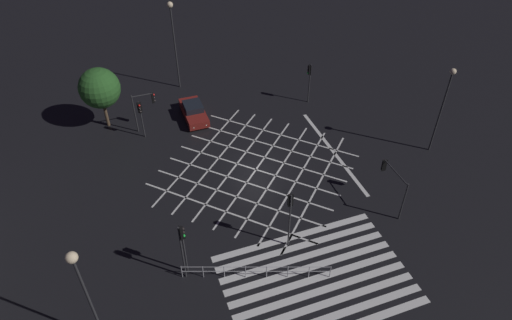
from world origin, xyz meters
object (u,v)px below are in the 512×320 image
traffic_light_sw_main (182,242)px  traffic_light_median_south (290,210)px  traffic_light_ne_main (309,76)px  traffic_light_sw_cross (183,241)px  traffic_light_se_cross (392,178)px  waiting_car (194,111)px  traffic_light_nw_main (145,104)px  street_lamp_east (445,96)px  street_lamp_far (80,278)px  street_lamp_west (173,27)px  street_tree_near (99,88)px  traffic_light_nw_cross (141,113)px

traffic_light_sw_main → traffic_light_median_south: 6.93m
traffic_light_ne_main → traffic_light_median_south: size_ratio=0.87×
traffic_light_sw_cross → traffic_light_se_cross: 15.13m
traffic_light_sw_main → waiting_car: size_ratio=1.00×
traffic_light_nw_main → traffic_light_median_south: bearing=-68.3°
traffic_light_sw_main → traffic_light_sw_cross: (0.11, 0.41, -0.35)m
traffic_light_median_south → street_lamp_east: size_ratio=0.60×
traffic_light_nw_main → street_lamp_far: (-5.74, -19.05, 3.08)m
street_lamp_west → traffic_light_sw_cross: bearing=-101.4°
traffic_light_nw_main → traffic_light_se_cross: traffic_light_nw_main is taller
traffic_light_se_cross → street_lamp_far: 21.11m
traffic_light_ne_main → street_lamp_east: bearing=122.8°
traffic_light_ne_main → traffic_light_se_cross: 14.38m
traffic_light_nw_main → traffic_light_ne_main: bearing=-2.8°
traffic_light_median_south → street_tree_near: street_tree_near is taller
street_lamp_east → waiting_car: 21.30m
street_tree_near → traffic_light_sw_cross: bearing=-80.4°
traffic_light_ne_main → waiting_car: 11.14m
street_lamp_west → street_tree_near: bearing=-149.7°
traffic_light_sw_cross → traffic_light_nw_cross: (-0.22, 14.96, -0.34)m
traffic_light_se_cross → waiting_car: (-10.58, 15.54, -1.84)m
traffic_light_se_cross → traffic_light_sw_cross: bearing=93.5°
street_lamp_west → traffic_light_nw_main: bearing=-123.4°
traffic_light_median_south → traffic_light_se_cross: bearing=-82.5°
traffic_light_sw_main → traffic_light_nw_cross: (-0.12, 15.38, -0.69)m
traffic_light_se_cross → street_lamp_far: street_lamp_far is taller
street_lamp_west → traffic_light_ne_main: bearing=-32.5°
traffic_light_nw_cross → street_lamp_far: bearing=-16.0°
traffic_light_sw_main → traffic_light_ne_main: 22.06m
traffic_light_nw_main → traffic_light_nw_cross: (-0.58, -1.05, -0.14)m
traffic_light_ne_main → traffic_light_nw_main: size_ratio=1.08×
traffic_light_nw_main → street_lamp_far: street_lamp_far is taller
traffic_light_ne_main → waiting_car: traffic_light_ne_main is taller
street_lamp_east → traffic_light_nw_main: bearing=153.2°
traffic_light_nw_cross → street_lamp_far: street_lamp_far is taller
traffic_light_nw_cross → street_lamp_far: size_ratio=0.47×
traffic_light_nw_main → street_lamp_east: size_ratio=0.48×
traffic_light_se_cross → street_lamp_far: bearing=100.9°
traffic_light_nw_main → traffic_light_nw_cross: bearing=-118.9°
traffic_light_se_cross → traffic_light_nw_main: bearing=44.3°
traffic_light_nw_cross → traffic_light_se_cross: bearing=47.5°
traffic_light_sw_cross → street_tree_near: (-3.02, 17.87, 0.95)m
street_tree_near → street_lamp_east: bearing=-27.1°
traffic_light_sw_main → waiting_car: 17.69m
traffic_light_se_cross → street_tree_near: (-18.12, 16.94, 1.35)m
traffic_light_nw_main → traffic_light_median_south: traffic_light_median_south is taller
traffic_light_sw_main → street_lamp_far: bearing=-153.6°
traffic_light_nw_cross → street_lamp_far: 18.99m
traffic_light_sw_main → traffic_light_ne_main: (15.49, 15.71, -0.39)m
traffic_light_nw_cross → traffic_light_median_south: (7.04, -15.13, 0.71)m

